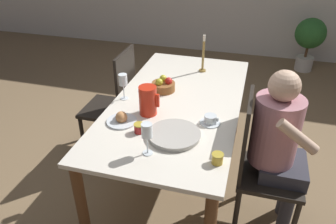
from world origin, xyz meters
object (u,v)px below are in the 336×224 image
object	(u,v)px
chair_person_side	(259,164)
wine_glass_water	(123,81)
jam_jar_red	(139,128)
candlestick_tall	(203,58)
wine_glass_juice	(147,132)
person_seated	(279,141)
serving_tray	(174,135)
fruit_bowl	(163,85)
bread_plate	(122,119)
jam_jar_amber	(217,158)
chair_opposite	(115,102)
teacup_near_person	(210,120)
potted_plant	(310,38)
red_pitcher	(148,100)

from	to	relation	value
chair_person_side	wine_glass_water	size ratio (longest dim) A/B	5.03
chair_person_side	jam_jar_red	bearing A→B (deg)	-74.81
candlestick_tall	wine_glass_juice	bearing A→B (deg)	-94.10
candlestick_tall	person_seated	bearing A→B (deg)	-50.90
chair_person_side	serving_tray	bearing A→B (deg)	-70.03
wine_glass_water	fruit_bowl	distance (m)	0.34
person_seated	bread_plate	bearing A→B (deg)	-80.98
wine_glass_juice	jam_jar_amber	xyz separation A→B (m)	(0.40, 0.02, -0.11)
chair_opposite	chair_person_side	bearing A→B (deg)	-112.38
fruit_bowl	jam_jar_red	bearing A→B (deg)	-88.43
bread_plate	jam_jar_amber	size ratio (longest dim) A/B	3.00
wine_glass_water	jam_jar_amber	xyz separation A→B (m)	(0.77, -0.55, -0.11)
jam_jar_red	bread_plate	bearing A→B (deg)	152.07
teacup_near_person	jam_jar_red	world-z (taller)	jam_jar_red
wine_glass_juice	potted_plant	distance (m)	3.65
jam_jar_amber	jam_jar_red	xyz separation A→B (m)	(-0.52, 0.17, 0.00)
red_pitcher	serving_tray	world-z (taller)	red_pitcher
chair_person_side	bread_plate	size ratio (longest dim) A/B	4.96
chair_opposite	red_pitcher	bearing A→B (deg)	-135.69
red_pitcher	jam_jar_amber	xyz separation A→B (m)	(0.53, -0.40, -0.07)
chair_opposite	teacup_near_person	world-z (taller)	chair_opposite
potted_plant	candlestick_tall	bearing A→B (deg)	-117.35
wine_glass_water	teacup_near_person	xyz separation A→B (m)	(0.67, -0.16, -0.12)
wine_glass_juice	serving_tray	world-z (taller)	wine_glass_juice
fruit_bowl	wine_glass_water	bearing A→B (deg)	-139.25
bread_plate	jam_jar_red	world-z (taller)	bread_plate
chair_person_side	wine_glass_water	distance (m)	1.11
wine_glass_juice	potted_plant	xyz separation A→B (m)	(1.22, 3.42, -0.43)
person_seated	wine_glass_water	world-z (taller)	person_seated
teacup_near_person	chair_person_side	bearing A→B (deg)	-2.72
potted_plant	chair_person_side	bearing A→B (deg)	-100.75
wine_glass_water	wine_glass_juice	size ratio (longest dim) A/B	0.99
person_seated	potted_plant	size ratio (longest dim) A/B	1.56
teacup_near_person	potted_plant	distance (m)	3.16
chair_person_side	person_seated	size ratio (longest dim) A/B	0.84
chair_opposite	bread_plate	distance (m)	0.79
wine_glass_juice	serving_tray	xyz separation A→B (m)	(0.10, 0.20, -0.13)
chair_opposite	potted_plant	bearing A→B (deg)	-36.41
serving_tray	candlestick_tall	xyz separation A→B (m)	(-0.02, 1.03, 0.11)
jam_jar_amber	jam_jar_red	bearing A→B (deg)	161.99
potted_plant	jam_jar_red	bearing A→B (deg)	-112.51
jam_jar_amber	potted_plant	distance (m)	3.51
red_pitcher	candlestick_tall	xyz separation A→B (m)	(0.23, 0.81, 0.02)
bread_plate	wine_glass_water	bearing A→B (deg)	109.21
teacup_near_person	bread_plate	world-z (taller)	bread_plate
wine_glass_water	jam_jar_red	size ratio (longest dim) A/B	2.96
person_seated	fruit_bowl	size ratio (longest dim) A/B	6.51
serving_tray	jam_jar_amber	bearing A→B (deg)	-31.63
chair_opposite	jam_jar_red	xyz separation A→B (m)	(0.50, -0.73, 0.29)
teacup_near_person	person_seated	bearing A→B (deg)	2.23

